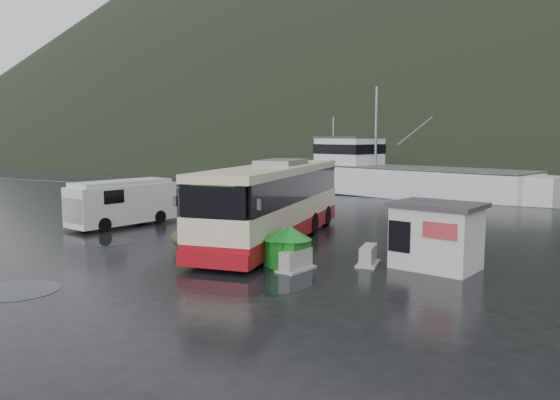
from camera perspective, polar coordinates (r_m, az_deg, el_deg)
The scene contains 14 objects.
ground at distance 24.18m, azimuth -7.27°, elevation -4.53°, with size 160.00×160.00×0.00m, color black.
harbor_water at distance 130.33m, azimuth 21.25°, elevation 4.18°, with size 300.00×180.00×0.02m, color black.
quay_edge at distance 42.03m, azimuth 8.30°, elevation 0.22°, with size 160.00×0.60×1.50m, color #999993.
headland at distance 269.61m, azimuth 26.50°, elevation 5.00°, with size 780.00×540.00×570.00m, color black.
coach_bus at distance 24.63m, azimuth -0.63°, elevation -4.27°, with size 3.19×12.84×3.63m, color beige, non-canonical shape.
white_van at distance 29.81m, azimuth -16.06°, elevation -2.61°, with size 1.99×5.78×2.41m, color silver, non-canonical shape.
waste_bin_left at distance 19.59m, azimuth 1.12°, elevation -7.15°, with size 1.09×1.09×1.52m, color #157A1E, non-canonical shape.
waste_bin_right at distance 19.76m, azimuth 0.35°, elevation -7.03°, with size 1.05×1.05×1.46m, color #157A1E, non-canonical shape.
dome_tent at distance 23.21m, azimuth -8.32°, elevation -5.03°, with size 1.90×2.66×1.05m, color #343821, non-canonical shape.
ticket_kiosk at distance 20.37m, azimuth 15.92°, elevation -6.87°, with size 3.02×2.29×2.36m, color beige, non-canonical shape.
jersey_barrier_a at distance 19.29m, azimuth 1.67°, elevation -7.37°, with size 0.75×1.50×0.75m, color #999993, non-canonical shape.
jersey_barrier_b at distance 20.39m, azimuth 9.19°, elevation -6.68°, with size 0.70×1.41×0.70m, color #999993, non-canonical shape.
fishing_trawler at distance 49.90m, azimuth 12.73°, elevation 1.14°, with size 26.50×5.80×10.60m, color silver, non-canonical shape.
puddles at distance 20.12m, azimuth -4.72°, elevation -6.79°, with size 15.19×16.98×0.01m.
Camera 1 is at (13.44, -19.55, 4.69)m, focal length 35.00 mm.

